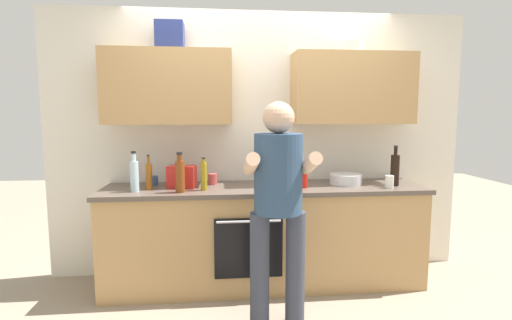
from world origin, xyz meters
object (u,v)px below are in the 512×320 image
at_px(bottle_hotsauce, 304,178).
at_px(cup_coffee, 389,182).
at_px(bottle_water, 134,175).
at_px(bottle_soy, 395,169).
at_px(bottle_vinegar, 180,175).
at_px(cup_tea, 154,180).
at_px(bottle_syrup, 149,176).
at_px(cup_ceramic, 213,179).
at_px(grocery_bag_crisps, 182,177).
at_px(bottle_oil, 204,176).
at_px(mixing_bowl, 346,179).
at_px(person_standing, 278,197).
at_px(bottle_wine, 275,175).

xyz_separation_m(bottle_hotsauce, cup_coffee, (0.74, -0.09, -0.03)).
distance_m(bottle_water, bottle_soy, 2.27).
height_order(bottle_vinegar, cup_tea, bottle_vinegar).
bearing_deg(bottle_syrup, bottle_water, -146.05).
bearing_deg(bottle_syrup, cup_tea, 89.16).
bearing_deg(cup_ceramic, bottle_hotsauce, -16.74).
height_order(bottle_hotsauce, cup_coffee, bottle_hotsauce).
height_order(bottle_soy, grocery_bag_crisps, bottle_soy).
bearing_deg(bottle_syrup, bottle_hotsauce, -2.01).
xyz_separation_m(bottle_oil, cup_tea, (-0.46, 0.29, -0.08)).
bearing_deg(bottle_soy, bottle_oil, -178.50).
bearing_deg(grocery_bag_crisps, cup_tea, 150.77).
xyz_separation_m(cup_ceramic, grocery_bag_crisps, (-0.27, -0.12, 0.05)).
distance_m(bottle_hotsauce, mixing_bowl, 0.44).
relative_size(person_standing, bottle_vinegar, 4.88).
distance_m(person_standing, bottle_oil, 0.80).
bearing_deg(cup_coffee, person_standing, -153.71).
bearing_deg(bottle_vinegar, mixing_bowl, 8.62).
distance_m(bottle_water, cup_ceramic, 0.70).
xyz_separation_m(bottle_soy, mixing_bowl, (-0.41, 0.11, -0.10)).
bearing_deg(grocery_bag_crisps, bottle_vinegar, -88.71).
xyz_separation_m(bottle_vinegar, cup_ceramic, (0.26, 0.33, -0.09)).
xyz_separation_m(bottle_vinegar, bottle_hotsauce, (1.06, 0.09, -0.06)).
relative_size(bottle_syrup, grocery_bag_crisps, 1.26).
distance_m(bottle_hotsauce, cup_ceramic, 0.83).
xyz_separation_m(bottle_water, bottle_oil, (0.57, 0.00, -0.02)).
relative_size(bottle_water, cup_ceramic, 3.38).
distance_m(bottle_wine, cup_tea, 1.10).
bearing_deg(bottle_vinegar, bottle_syrup, 153.30).
xyz_separation_m(bottle_wine, bottle_water, (-1.18, -0.07, 0.03)).
height_order(person_standing, mixing_bowl, person_standing).
relative_size(bottle_hotsauce, mixing_bowl, 0.75).
bearing_deg(bottle_vinegar, bottle_hotsauce, 4.94).
distance_m(bottle_wine, bottle_oil, 0.62).
bearing_deg(cup_tea, grocery_bag_crisps, -29.23).
xyz_separation_m(bottle_soy, grocery_bag_crisps, (-1.90, 0.09, -0.05)).
bearing_deg(bottle_hotsauce, bottle_wine, 169.30).
height_order(cup_ceramic, mixing_bowl, cup_ceramic).
relative_size(person_standing, bottle_oil, 5.83).
bearing_deg(bottle_vinegar, bottle_oil, 20.36).
xyz_separation_m(bottle_syrup, cup_coffee, (2.07, -0.13, -0.06)).
distance_m(bottle_oil, cup_ceramic, 0.28).
bearing_deg(bottle_oil, bottle_soy, 1.50).
bearing_deg(bottle_oil, bottle_syrup, 171.73).
height_order(bottle_water, grocery_bag_crisps, bottle_water).
bearing_deg(bottle_soy, grocery_bag_crisps, 177.19).
bearing_deg(mixing_bowl, bottle_oil, -173.20).
height_order(bottle_syrup, cup_ceramic, bottle_syrup).
bearing_deg(bottle_wine, bottle_soy, -1.25).
xyz_separation_m(cup_coffee, cup_tea, (-2.06, 0.35, -0.01)).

